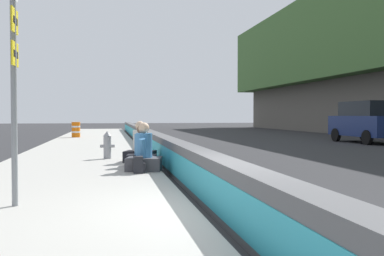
# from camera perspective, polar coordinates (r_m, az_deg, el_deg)

# --- Properties ---
(ground_plane) EXTENTS (160.00, 160.00, 0.00)m
(ground_plane) POSITION_cam_1_polar(r_m,az_deg,el_deg) (6.64, 4.90, -11.58)
(ground_plane) COLOR #2B2B2D
(ground_plane) RESTS_ON ground
(sidewalk_strip) EXTENTS (80.00, 4.40, 0.14)m
(sidewalk_strip) POSITION_cam_1_polar(r_m,az_deg,el_deg) (6.47, -18.86, -11.40)
(sidewalk_strip) COLOR #A8A59E
(sidewalk_strip) RESTS_ON ground_plane
(jersey_barrier) EXTENTS (76.00, 0.45, 0.85)m
(jersey_barrier) POSITION_cam_1_polar(r_m,az_deg,el_deg) (6.56, 4.88, -7.98)
(jersey_barrier) COLOR #545456
(jersey_barrier) RESTS_ON ground_plane
(route_sign_post) EXTENTS (0.44, 0.09, 3.60)m
(route_sign_post) POSITION_cam_1_polar(r_m,az_deg,el_deg) (7.33, -21.68, 7.12)
(route_sign_post) COLOR gray
(route_sign_post) RESTS_ON sidewalk_strip
(fire_hydrant) EXTENTS (0.26, 0.46, 0.88)m
(fire_hydrant) POSITION_cam_1_polar(r_m,az_deg,el_deg) (14.49, -10.70, -2.07)
(fire_hydrant) COLOR gray
(fire_hydrant) RESTS_ON sidewalk_strip
(seated_person_foreground) EXTENTS (0.89, 0.99, 1.20)m
(seated_person_foreground) POSITION_cam_1_polar(r_m,az_deg,el_deg) (11.29, -6.12, -3.47)
(seated_person_foreground) COLOR #424247
(seated_person_foreground) RESTS_ON sidewalk_strip
(seated_person_middle) EXTENTS (0.78, 0.88, 1.11)m
(seated_person_middle) POSITION_cam_1_polar(r_m,az_deg,el_deg) (12.29, -6.43, -3.18)
(seated_person_middle) COLOR black
(seated_person_middle) RESTS_ON sidewalk_strip
(seated_person_rear) EXTENTS (0.95, 1.04, 1.20)m
(seated_person_rear) POSITION_cam_1_polar(r_m,az_deg,el_deg) (13.35, -6.62, -2.68)
(seated_person_rear) COLOR black
(seated_person_rear) RESTS_ON sidewalk_strip
(backpack) EXTENTS (0.32, 0.28, 0.40)m
(backpack) POSITION_cam_1_polar(r_m,az_deg,el_deg) (10.78, -6.79, -4.68)
(backpack) COLOR #232328
(backpack) RESTS_ON sidewalk_strip
(construction_barrel) EXTENTS (0.54, 0.54, 0.95)m
(construction_barrel) POSITION_cam_1_polar(r_m,az_deg,el_deg) (28.92, -14.53, -0.19)
(construction_barrel) COLOR orange
(construction_barrel) RESTS_ON sidewalk_strip
(parked_car_fourth) EXTENTS (4.84, 2.15, 2.28)m
(parked_car_fourth) POSITION_cam_1_polar(r_m,az_deg,el_deg) (26.29, 21.28, 0.80)
(parked_car_fourth) COLOR navy
(parked_car_fourth) RESTS_ON ground_plane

